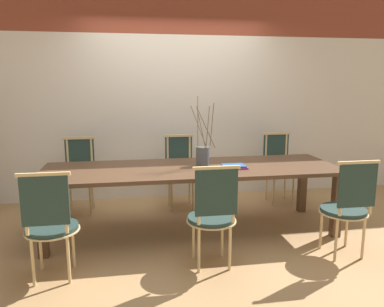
# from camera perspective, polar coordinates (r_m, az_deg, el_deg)

# --- Properties ---
(ground_plane) EXTENTS (16.00, 16.00, 0.00)m
(ground_plane) POSITION_cam_1_polar(r_m,az_deg,el_deg) (4.27, 0.00, -11.65)
(ground_plane) COLOR #A87F51
(wall_rear) EXTENTS (12.00, 0.06, 3.20)m
(wall_rear) POSITION_cam_1_polar(r_m,az_deg,el_deg) (5.33, -2.53, 10.43)
(wall_rear) COLOR beige
(wall_rear) RESTS_ON ground_plane
(dining_table) EXTENTS (3.19, 1.02, 0.73)m
(dining_table) POSITION_cam_1_polar(r_m,az_deg,el_deg) (4.06, 0.00, -3.09)
(dining_table) COLOR #4C3321
(dining_table) RESTS_ON ground_plane
(chair_near_leftend) EXTENTS (0.45, 0.45, 0.95)m
(chair_near_leftend) POSITION_cam_1_polar(r_m,az_deg,el_deg) (3.31, -20.78, -9.81)
(chair_near_leftend) COLOR #233833
(chair_near_leftend) RESTS_ON ground_plane
(chair_near_left) EXTENTS (0.45, 0.45, 0.95)m
(chair_near_left) POSITION_cam_1_polar(r_m,az_deg,el_deg) (3.31, 3.17, -9.06)
(chair_near_left) COLOR #233833
(chair_near_left) RESTS_ON ground_plane
(chair_near_center) EXTENTS (0.45, 0.45, 0.95)m
(chair_near_center) POSITION_cam_1_polar(r_m,az_deg,el_deg) (3.79, 22.55, -7.31)
(chair_near_center) COLOR #233833
(chair_near_center) RESTS_ON ground_plane
(chair_far_leftend) EXTENTS (0.45, 0.45, 0.95)m
(chair_far_leftend) POSITION_cam_1_polar(r_m,az_deg,el_deg) (4.92, -16.78, -2.95)
(chair_far_leftend) COLOR #233833
(chair_far_leftend) RESTS_ON ground_plane
(chair_far_left) EXTENTS (0.45, 0.45, 0.95)m
(chair_far_left) POSITION_cam_1_polar(r_m,az_deg,el_deg) (4.92, -1.83, -2.49)
(chair_far_left) COLOR #233833
(chair_far_left) RESTS_ON ground_plane
(chair_far_center) EXTENTS (0.45, 0.45, 0.95)m
(chair_far_center) POSITION_cam_1_polar(r_m,az_deg,el_deg) (5.27, 13.11, -1.86)
(chair_far_center) COLOR #233833
(chair_far_center) RESTS_ON ground_plane
(vase_centerpiece) EXTENTS (0.27, 0.24, 0.76)m
(vase_centerpiece) POSITION_cam_1_polar(r_m,az_deg,el_deg) (4.13, 1.65, -0.20)
(vase_centerpiece) COLOR #4C5156
(vase_centerpiece) RESTS_ON dining_table
(book_stack) EXTENTS (0.27, 0.21, 0.03)m
(book_stack) POSITION_cam_1_polar(r_m,az_deg,el_deg) (4.02, 6.40, -2.00)
(book_stack) COLOR #842D8C
(book_stack) RESTS_ON dining_table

